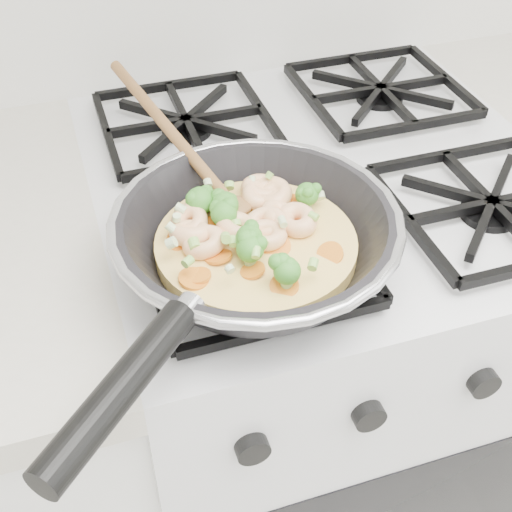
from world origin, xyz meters
name	(u,v)px	position (x,y,z in m)	size (l,w,h in m)	color
stove	(309,382)	(0.00, 1.70, 0.46)	(0.60, 0.60, 0.92)	silver
skillet	(252,237)	(-0.15, 1.53, 0.96)	(0.40, 0.58, 0.09)	black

